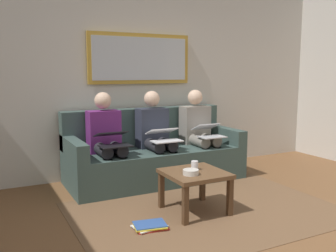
{
  "coord_description": "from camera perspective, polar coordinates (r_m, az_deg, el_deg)",
  "views": [
    {
      "loc": [
        1.97,
        2.15,
        1.38
      ],
      "look_at": [
        0.0,
        -1.7,
        0.75
      ],
      "focal_mm": 39.95,
      "sensor_mm": 36.0,
      "label": 1
    }
  ],
  "objects": [
    {
      "name": "laptop_silver",
      "position": [
        4.81,
        6.17,
        -0.77
      ],
      "size": [
        0.32,
        0.37,
        0.16
      ],
      "color": "silver"
    },
    {
      "name": "magazine_stack",
      "position": [
        3.43,
        -2.75,
        -14.96
      ],
      "size": [
        0.32,
        0.26,
        0.04
      ],
      "color": "red",
      "rests_on": "ground_plane"
    },
    {
      "name": "laptop_black",
      "position": [
        4.24,
        -8.41,
        -1.98
      ],
      "size": [
        0.35,
        0.37,
        0.16
      ],
      "color": "black"
    },
    {
      "name": "person_right",
      "position": [
        4.47,
        -9.39,
        -1.76
      ],
      "size": [
        0.38,
        0.58,
        1.14
      ],
      "color": "#66236B",
      "rests_on": "couch"
    },
    {
      "name": "coffee_table",
      "position": [
        3.72,
        4.11,
        -7.92
      ],
      "size": [
        0.57,
        0.57,
        0.41
      ],
      "color": "brown",
      "rests_on": "ground_plane"
    },
    {
      "name": "framed_mirror",
      "position": [
        5.06,
        -4.23,
        10.2
      ],
      "size": [
        1.43,
        0.05,
        0.66
      ],
      "color": "#B7892D"
    },
    {
      "name": "person_middle",
      "position": [
        4.7,
        -1.94,
        -1.16
      ],
      "size": [
        0.38,
        0.58,
        1.14
      ],
      "color": "#2D3342",
      "rests_on": "couch"
    },
    {
      "name": "bowl",
      "position": [
        3.58,
        3.49,
        -7.04
      ],
      "size": [
        0.15,
        0.15,
        0.05
      ],
      "primitive_type": "cylinder",
      "color": "beige",
      "rests_on": "coffee_table"
    },
    {
      "name": "laptop_white",
      "position": [
        4.48,
        -0.62,
        -1.43
      ],
      "size": [
        0.36,
        0.34,
        0.15
      ],
      "color": "white"
    },
    {
      "name": "ground_plane",
      "position": [
        3.25,
        14.53,
        -18.14
      ],
      "size": [
        6.0,
        5.2,
        0.1
      ],
      "primitive_type": "cube",
      "color": "brown"
    },
    {
      "name": "wall_rear",
      "position": [
        5.14,
        -4.61,
        7.38
      ],
      "size": [
        6.0,
        0.12,
        2.6
      ],
      "primitive_type": "cube",
      "color": "beige",
      "rests_on": "ground_plane"
    },
    {
      "name": "cup",
      "position": [
        3.75,
        4.08,
        -6.02
      ],
      "size": [
        0.07,
        0.07,
        0.09
      ],
      "primitive_type": "cylinder",
      "color": "silver",
      "rests_on": "coffee_table"
    },
    {
      "name": "person_left",
      "position": [
        5.0,
        4.71,
        -0.6
      ],
      "size": [
        0.38,
        0.58,
        1.14
      ],
      "color": "gray",
      "rests_on": "couch"
    },
    {
      "name": "area_rug",
      "position": [
        3.84,
        5.93,
        -12.75
      ],
      "size": [
        2.6,
        1.8,
        0.01
      ],
      "primitive_type": "cube",
      "color": "brown",
      "rests_on": "ground_plane"
    },
    {
      "name": "couch",
      "position": [
        4.82,
        -2.27,
        -4.53
      ],
      "size": [
        2.2,
        0.9,
        0.9
      ],
      "color": "#384C47",
      "rests_on": "ground_plane"
    }
  ]
}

